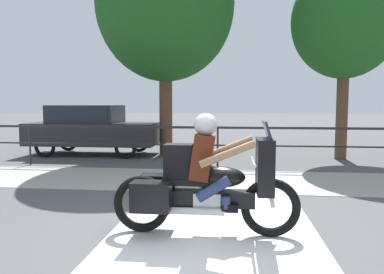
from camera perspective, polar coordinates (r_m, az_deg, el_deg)
ground_plane at (r=4.92m, az=1.38°, el=-14.63°), size 120.00×120.00×0.00m
sidewalk_band at (r=8.19m, az=3.45°, el=-6.56°), size 44.00×2.40×0.01m
crosswalk_band at (r=4.72m, az=3.14°, el=-15.46°), size 2.66×6.00×0.01m
fence_railing at (r=9.59m, az=3.94°, el=0.26°), size 36.00×0.05×1.08m
motorcycle at (r=4.74m, az=1.90°, el=-6.76°), size 2.38×0.76×1.54m
parked_car at (r=12.60m, az=-15.08°, el=1.54°), size 4.12×1.78×1.61m
tree_behind_sign at (r=12.22m, az=22.30°, el=16.05°), size 3.07×3.07×5.77m
tree_behind_car at (r=12.51m, az=-4.10°, el=19.34°), size 4.35×4.35×7.15m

